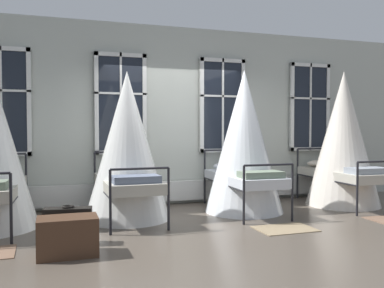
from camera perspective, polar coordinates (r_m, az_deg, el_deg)
ground at (r=6.56m, az=0.31°, el=-10.10°), size 20.71×20.71×0.00m
back_wall_with_windows at (r=7.68m, az=-2.76°, el=3.92°), size 11.36×0.10×3.26m
window_bank at (r=7.57m, az=-2.52°, el=-0.67°), size 6.68×0.10×2.65m
cot_second at (r=6.40m, az=-8.92°, el=-0.52°), size 1.31×1.85×2.27m
cot_third at (r=6.97m, az=7.18°, el=0.10°), size 1.31×1.84×2.37m
cot_fourth at (r=7.99m, az=20.12°, el=0.46°), size 1.31×1.84×2.44m
rug_third at (r=5.97m, az=12.69°, el=-11.33°), size 0.81×0.57×0.01m
suitcase_dark at (r=5.28m, az=-16.74°, el=-10.75°), size 0.58×0.29×0.47m
travel_trunk at (r=4.82m, az=-16.78°, el=-12.09°), size 0.64×0.41×0.43m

